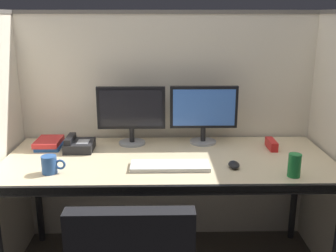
{
  "coord_description": "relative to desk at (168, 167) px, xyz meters",
  "views": [
    {
      "loc": [
        -0.04,
        -1.85,
        1.54
      ],
      "look_at": [
        0.0,
        0.35,
        0.92
      ],
      "focal_mm": 41.94,
      "sensor_mm": 36.0,
      "label": 1
    }
  ],
  "objects": [
    {
      "name": "monitor_left",
      "position": [
        -0.23,
        0.28,
        0.27
      ],
      "size": [
        0.43,
        0.17,
        0.37
      ],
      "color": "gray",
      "rests_on": "desk"
    },
    {
      "name": "coffee_mug",
      "position": [
        -0.63,
        -0.2,
        0.1
      ],
      "size": [
        0.13,
        0.08,
        0.09
      ],
      "color": "#264C8C",
      "rests_on": "desk"
    },
    {
      "name": "computer_mouse",
      "position": [
        0.36,
        -0.15,
        0.07
      ],
      "size": [
        0.06,
        0.1,
        0.04
      ],
      "color": "black",
      "rests_on": "desk"
    },
    {
      "name": "desk_phone",
      "position": [
        -0.55,
        0.16,
        0.08
      ],
      "size": [
        0.17,
        0.19,
        0.09
      ],
      "color": "black",
      "rests_on": "desk"
    },
    {
      "name": "book_stack",
      "position": [
        -0.74,
        0.22,
        0.08
      ],
      "size": [
        0.16,
        0.22,
        0.05
      ],
      "color": "#1E478C",
      "rests_on": "desk"
    },
    {
      "name": "red_stapler",
      "position": [
        0.65,
        0.17,
        0.08
      ],
      "size": [
        0.04,
        0.15,
        0.06
      ],
      "primitive_type": "cube",
      "color": "red",
      "rests_on": "desk"
    },
    {
      "name": "monitor_right",
      "position": [
        0.23,
        0.29,
        0.27
      ],
      "size": [
        0.43,
        0.17,
        0.37
      ],
      "color": "gray",
      "rests_on": "desk"
    },
    {
      "name": "desk",
      "position": [
        0.0,
        0.0,
        0.0
      ],
      "size": [
        1.9,
        0.8,
        0.74
      ],
      "color": "beige",
      "rests_on": "ground"
    },
    {
      "name": "keyboard_main",
      "position": [
        0.01,
        -0.14,
        0.06
      ],
      "size": [
        0.43,
        0.15,
        0.02
      ],
      "primitive_type": "cube",
      "color": "silver",
      "rests_on": "desk"
    },
    {
      "name": "cubicle_partition_rear",
      "position": [
        0.0,
        0.46,
        0.1
      ],
      "size": [
        2.21,
        0.06,
        1.57
      ],
      "color": "beige",
      "rests_on": "ground"
    },
    {
      "name": "soda_can",
      "position": [
        0.64,
        -0.27,
        0.11
      ],
      "size": [
        0.07,
        0.07,
        0.12
      ],
      "primitive_type": "cylinder",
      "color": "#197233",
      "rests_on": "desk"
    }
  ]
}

